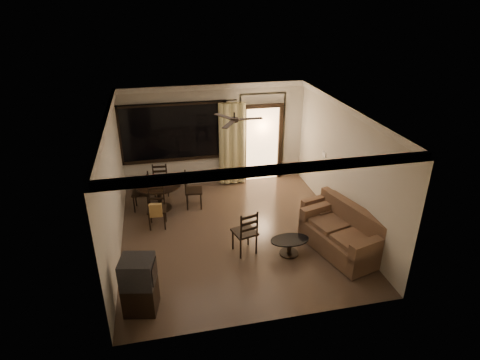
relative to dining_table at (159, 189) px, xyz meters
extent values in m
plane|color=#7F6651|center=(1.61, -1.51, -0.55)|extent=(5.50, 5.50, 0.00)
plane|color=beige|center=(1.61, 1.24, 0.85)|extent=(5.00, 0.00, 5.00)
plane|color=beige|center=(1.61, -4.26, 0.85)|extent=(5.00, 0.00, 5.00)
plane|color=beige|center=(-0.89, -1.51, 0.85)|extent=(0.00, 5.50, 5.50)
plane|color=beige|center=(4.11, -1.51, 0.85)|extent=(0.00, 5.50, 5.50)
plane|color=white|center=(1.61, -1.51, 2.25)|extent=(5.50, 5.50, 0.00)
cube|color=black|center=(0.51, 1.21, 1.02)|extent=(2.70, 0.04, 1.45)
cylinder|color=black|center=(0.61, 1.12, 1.83)|extent=(3.20, 0.03, 0.03)
cube|color=#FFC684|center=(2.96, 1.20, 0.50)|extent=(0.91, 0.03, 2.08)
cube|color=white|center=(4.09, -0.46, 0.75)|extent=(0.02, 0.18, 0.12)
cylinder|color=black|center=(1.61, -1.51, 2.19)|extent=(0.03, 0.03, 0.12)
cylinder|color=black|center=(1.61, -1.51, 2.10)|extent=(0.16, 0.16, 0.08)
cylinder|color=black|center=(0.00, 0.00, 0.13)|extent=(1.11, 1.11, 0.04)
cylinder|color=black|center=(0.00, 0.00, -0.21)|extent=(0.11, 0.11, 0.65)
cylinder|color=black|center=(0.00, 0.00, -0.54)|extent=(0.56, 0.56, 0.03)
cylinder|color=maroon|center=(-0.09, 0.05, 0.26)|extent=(0.06, 0.06, 0.22)
cylinder|color=gold|center=(0.07, -0.05, 0.24)|extent=(0.06, 0.06, 0.18)
cube|color=#227436|center=(0.21, 0.09, 0.17)|extent=(0.14, 0.10, 0.05)
cube|color=black|center=(-0.44, 0.08, -0.10)|extent=(0.46, 0.46, 0.04)
cube|color=black|center=(0.84, -0.08, -0.10)|extent=(0.46, 0.46, 0.04)
cube|color=black|center=(-0.08, -0.85, -0.10)|extent=(0.46, 0.46, 0.04)
cube|color=#AA8D48|center=(-0.11, -1.08, 0.00)|extent=(0.29, 0.11, 0.32)
cube|color=black|center=(0.08, 0.79, -0.10)|extent=(0.46, 0.46, 0.04)
cube|color=black|center=(-0.44, -3.52, -0.28)|extent=(0.63, 0.59, 0.55)
cube|color=black|center=(-0.44, -3.52, 0.24)|extent=(0.63, 0.59, 0.49)
cube|color=black|center=(-0.17, -3.58, 0.24)|extent=(0.10, 0.39, 0.33)
cube|color=#40251E|center=(3.62, -2.68, -0.31)|extent=(1.36, 1.93, 0.44)
cube|color=#40251E|center=(3.96, -2.58, 0.05)|extent=(0.68, 1.74, 0.71)
cube|color=#40251E|center=(3.83, -3.42, -0.09)|extent=(0.94, 0.44, 0.54)
cube|color=#40251E|center=(3.41, -1.93, -0.09)|extent=(0.94, 0.44, 0.54)
cube|color=#40251E|center=(3.57, -2.69, -0.06)|extent=(1.04, 1.64, 0.13)
cube|color=#40251E|center=(3.66, -1.63, -0.36)|extent=(0.92, 0.92, 0.35)
cube|color=#40251E|center=(3.93, -1.55, -0.07)|extent=(0.37, 0.77, 0.57)
cube|color=#40251E|center=(3.73, -1.92, -0.18)|extent=(0.77, 0.35, 0.44)
cube|color=#40251E|center=(3.58, -1.34, -0.18)|extent=(0.77, 0.35, 0.44)
cube|color=#40251E|center=(3.61, -1.64, -0.15)|extent=(0.66, 0.69, 0.11)
ellipsoid|color=navy|center=(3.61, -1.64, -0.05)|extent=(0.32, 0.26, 0.09)
ellipsoid|color=black|center=(2.54, -2.53, -0.21)|extent=(0.81, 0.48, 0.03)
cylinder|color=black|center=(2.54, -2.53, -0.38)|extent=(0.09, 0.09, 0.32)
cylinder|color=black|center=(2.54, -2.53, -0.54)|extent=(0.40, 0.40, 0.03)
cube|color=black|center=(1.66, -2.25, -0.07)|extent=(0.55, 0.55, 0.04)
camera|label=1|loc=(0.07, -9.06, 4.42)|focal=30.00mm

